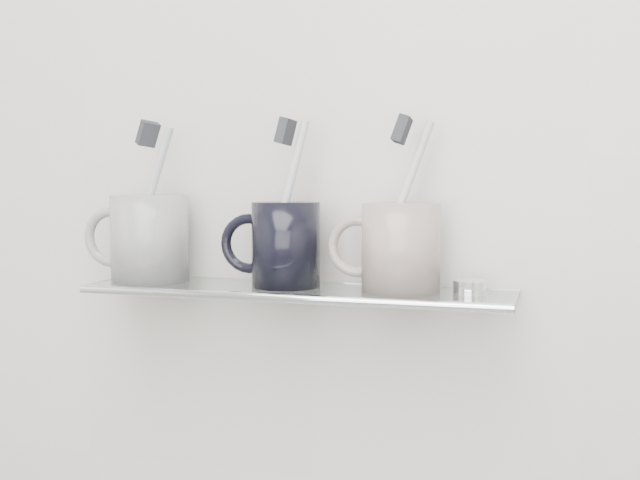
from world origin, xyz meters
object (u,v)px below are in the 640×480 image
at_px(shelf_glass, 297,291).
at_px(mug_left, 150,238).
at_px(mug_right, 401,248).
at_px(mug_center, 286,245).

height_order(shelf_glass, mug_left, mug_left).
distance_m(shelf_glass, mug_right, 0.13).
xyz_separation_m(shelf_glass, mug_center, (-0.01, 0.00, 0.05)).
relative_size(mug_center, mug_right, 1.00).
distance_m(shelf_glass, mug_left, 0.20).
bearing_deg(mug_right, mug_left, -156.03).
bearing_deg(shelf_glass, mug_center, 161.43).
xyz_separation_m(mug_left, mug_right, (0.31, 0.00, -0.00)).
height_order(mug_left, mug_right, mug_left).
bearing_deg(mug_center, shelf_glass, -42.73).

